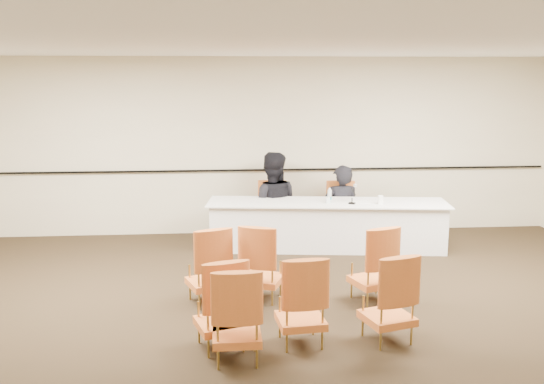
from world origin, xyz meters
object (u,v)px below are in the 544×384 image
Objects in this scene: coffee_cup at (380,200)px; aud_chair_front_right at (373,263)px; aud_chair_front_mid at (262,262)px; aud_chair_extra at (237,313)px; panelist_main at (341,216)px; water_bottle at (330,195)px; panelist_second at (272,208)px; aud_chair_back_left at (220,303)px; aud_chair_front_left at (208,265)px; drinking_glass at (328,200)px; aud_chair_back_right at (388,297)px; aud_chair_back_mid at (301,299)px; panelist_main_chair at (341,211)px; panelist_second_chair at (272,211)px; panel_table at (327,225)px; microphone at (352,195)px.

aud_chair_front_right is (-0.62, -2.06, -0.34)m from coffee_cup.
aud_chair_front_mid is 1.00× the size of aud_chair_extra.
panelist_main reaches higher than water_bottle.
panelist_second is 4.18m from aud_chair_back_left.
panelist_main is 1.80× the size of aud_chair_front_left.
drinking_glass is (0.81, -0.76, 0.29)m from panelist_second.
aud_chair_back_left is 1.70m from aud_chair_back_right.
coffee_cup is (1.60, -0.89, 0.30)m from panelist_second.
aud_chair_front_mid is 1.32m from aud_chair_back_mid.
panelist_main_chair and aud_chair_back_right have the same top height.
aud_chair_front_mid is (-1.19, -2.12, -0.38)m from water_bottle.
aud_chair_back_right is at bearing -25.72° from aud_chair_front_mid.
aud_chair_back_right is at bearing 11.04° from aud_chair_extra.
aud_chair_extra is (0.15, -0.29, 0.00)m from aud_chair_back_left.
drinking_glass is at bearing 74.56° from aud_chair_back_right.
panelist_second_chair is at bearing 141.80° from water_bottle.
aud_chair_back_mid is at bearing -97.29° from panel_table.
aud_chair_back_right is at bearing -115.43° from aud_chair_front_right.
aud_chair_back_right is at bearing -103.17° from coffee_cup.
aud_chair_back_mid is at bearing 94.67° from panelist_second.
panelist_second is at bearing 85.67° from aud_chair_back_right.
aud_chair_front_mid is 1.00× the size of aud_chair_back_left.
drinking_glass is 3.43m from aud_chair_back_mid.
aud_chair_back_left is at bearing -93.98° from microphone.
aud_chair_front_left is at bearing 48.99° from panelist_main.
panelist_main reaches higher than coffee_cup.
aud_chair_back_right reaches higher than coffee_cup.
aud_chair_back_right is (0.86, -4.07, 0.00)m from panelist_second_chair.
coffee_cup is at bearing 65.50° from aud_chair_front_mid.
aud_chair_front_left reaches higher than coffee_cup.
panel_table is 0.93m from coffee_cup.
coffee_cup is at bearing 56.28° from aud_chair_extra.
panelist_second is 4.44m from aud_chair_extra.
aud_chair_front_left and aud_chair_front_right have the same top height.
drinking_glass is at bearing 170.56° from coffee_cup.
drinking_glass is 0.11× the size of aud_chair_back_mid.
panelist_second_chair is 1.50m from microphone.
panelist_second_chair is at bearing 61.50° from aud_chair_back_left.
panel_table is 0.61m from panelist_main.
coffee_cup is 0.14× the size of aud_chair_extra.
aud_chair_extra reaches higher than coffee_cup.
panel_table is 0.44m from drinking_glass.
coffee_cup is at bearing 60.61° from aud_chair_back_right.
panel_table is 2.30m from aud_chair_front_right.
aud_chair_front_mid is (-1.16, -2.13, 0.10)m from panel_table.
microphone is 2.17m from aud_chair_front_right.
aud_chair_back_left is 0.81m from aud_chair_back_mid.
panelist_main_chair is 1.00× the size of aud_chair_back_left.
aud_chair_extra is at bearing 86.22° from panelist_second.
coffee_cup is at bearing 118.44° from panelist_main.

